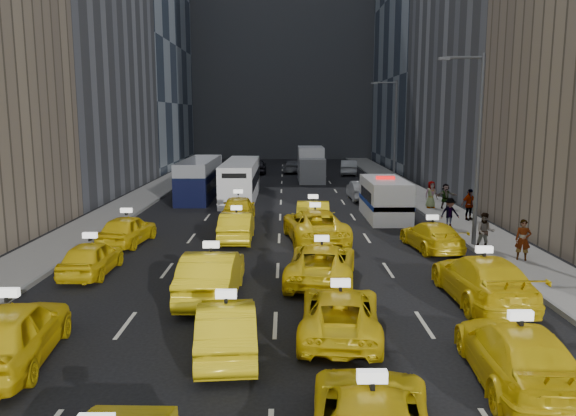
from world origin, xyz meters
name	(u,v)px	position (x,y,z in m)	size (l,w,h in m)	color
ground	(274,353)	(0.00, 0.00, 0.00)	(160.00, 160.00, 0.00)	black
sidewalk_west	(132,203)	(-10.50, 25.00, 0.07)	(3.00, 90.00, 0.15)	gray
sidewalk_east	(429,203)	(10.50, 25.00, 0.07)	(3.00, 90.00, 0.15)	gray
curb_west	(152,203)	(-9.05, 25.00, 0.09)	(0.15, 90.00, 0.18)	slate
curb_east	(409,203)	(9.05, 25.00, 0.09)	(0.15, 90.00, 0.18)	slate
building_backdrop	(283,20)	(0.00, 72.00, 20.00)	(30.00, 12.00, 40.00)	slate
streetlight_near	(476,144)	(9.18, 12.00, 4.92)	(2.15, 0.22, 9.00)	#595B60
streetlight_far	(394,131)	(9.18, 32.00, 4.92)	(2.15, 0.22, 9.00)	#595B60
taxi_4	(11,333)	(-6.60, -0.63, 0.83)	(1.96, 4.88, 1.66)	yellow
taxi_5	(227,328)	(-1.24, -0.01, 0.71)	(1.50, 4.29, 1.41)	yellow
taxi_6	(340,313)	(1.87, 1.21, 0.67)	(2.21, 4.80, 1.33)	yellow
taxi_7	(518,354)	(5.73, -1.76, 0.73)	(2.05, 5.05, 1.46)	yellow
taxi_8	(91,258)	(-7.33, 7.41, 0.69)	(1.62, 4.03, 1.37)	yellow
taxi_9	(212,275)	(-2.21, 4.52, 0.84)	(1.77, 5.08, 1.67)	yellow
taxi_10	(321,263)	(1.67, 6.43, 0.73)	(2.42, 5.24, 1.46)	yellow
taxi_11	(482,279)	(6.94, 4.08, 0.80)	(2.24, 5.51, 1.60)	yellow
taxi_12	(127,230)	(-7.36, 12.63, 0.74)	(1.74, 4.32, 1.47)	yellow
taxi_13	(237,227)	(-2.11, 13.37, 0.74)	(1.56, 4.47, 1.47)	yellow
taxi_14	(315,225)	(1.79, 13.34, 0.81)	(2.69, 5.84, 1.62)	yellow
taxi_15	(432,236)	(7.15, 11.48, 0.66)	(1.86, 4.57, 1.33)	yellow
taxi_16	(238,208)	(-2.45, 18.60, 0.79)	(1.86, 4.62, 1.58)	yellow
taxi_17	(313,215)	(1.83, 16.19, 0.81)	(1.72, 4.92, 1.62)	yellow
nypd_van	(385,199)	(6.36, 19.56, 1.17)	(2.94, 6.24, 2.59)	white
double_decker	(200,179)	(-6.16, 28.28, 1.42)	(3.59, 10.13, 2.89)	black
city_bus	(241,180)	(-3.00, 27.59, 1.41)	(3.01, 11.14, 2.85)	white
box_truck	(311,164)	(2.79, 39.41, 1.57)	(2.55, 7.02, 3.19)	white
misc_car_0	(360,190)	(5.89, 27.01, 0.72)	(1.53, 4.40, 1.45)	#A5A8AD
misc_car_1	(216,173)	(-6.26, 38.88, 0.76)	(2.52, 5.47, 1.52)	black
misc_car_2	(292,167)	(1.04, 46.69, 0.69)	(1.93, 4.74, 1.38)	slate
misc_car_3	(258,167)	(-2.63, 45.82, 0.77)	(1.83, 4.55, 1.55)	black
misc_car_4	(349,167)	(7.05, 44.77, 0.78)	(1.64, 4.72, 1.55)	#9CA0A4
pedestrian_0	(523,240)	(10.38, 9.06, 1.02)	(0.63, 0.42, 1.74)	gray
pedestrian_1	(485,232)	(9.37, 10.77, 1.01)	(0.84, 0.46, 1.73)	gray
pedestrian_2	(450,213)	(9.29, 15.97, 0.97)	(1.05, 0.44, 1.63)	gray
pedestrian_3	(469,204)	(11.07, 18.22, 1.07)	(1.08, 0.49, 1.84)	gray
pedestrian_4	(431,195)	(9.97, 22.58, 1.04)	(0.87, 0.47, 1.78)	gray
pedestrian_5	(445,196)	(10.88, 22.42, 0.96)	(1.51, 0.43, 1.62)	gray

